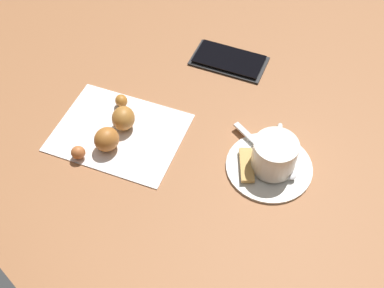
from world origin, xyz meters
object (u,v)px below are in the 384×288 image
(teaspoon, at_px, (274,159))
(saucer, at_px, (269,166))
(espresso_cup, at_px, (275,154))
(croissant, at_px, (113,128))
(cell_phone, at_px, (229,60))
(napkin, at_px, (119,132))
(sugar_packet, at_px, (247,165))

(teaspoon, bearing_deg, saucer, -131.52)
(espresso_cup, distance_m, croissant, 0.25)
(saucer, relative_size, teaspoon, 1.20)
(teaspoon, bearing_deg, croissant, 173.40)
(teaspoon, bearing_deg, cell_phone, 109.52)
(saucer, xyz_separation_m, napkin, (-0.24, 0.04, -0.00))
(teaspoon, height_order, cell_phone, teaspoon)
(espresso_cup, height_order, napkin, espresso_cup)
(teaspoon, height_order, croissant, croissant)
(saucer, relative_size, sugar_packet, 2.16)
(saucer, height_order, cell_phone, same)
(espresso_cup, xyz_separation_m, teaspoon, (0.00, 0.01, -0.02))
(espresso_cup, bearing_deg, croissant, 171.66)
(teaspoon, relative_size, sugar_packet, 1.80)
(saucer, xyz_separation_m, teaspoon, (0.01, 0.01, 0.01))
(espresso_cup, bearing_deg, sugar_packet, -169.77)
(teaspoon, bearing_deg, sugar_packet, -160.53)
(saucer, relative_size, napkin, 0.65)
(cell_phone, bearing_deg, croissant, -131.68)
(espresso_cup, relative_size, teaspoon, 0.82)
(saucer, bearing_deg, cell_phone, 107.52)
(teaspoon, bearing_deg, espresso_cup, -105.90)
(teaspoon, xyz_separation_m, cell_phone, (-0.08, 0.22, -0.01))
(croissant, xyz_separation_m, cell_phone, (0.17, 0.19, -0.02))
(teaspoon, distance_m, cell_phone, 0.23)
(espresso_cup, relative_size, sugar_packet, 1.48)
(croissant, distance_m, cell_phone, 0.26)
(sugar_packet, xyz_separation_m, napkin, (-0.20, 0.05, -0.01))
(cell_phone, bearing_deg, napkin, -132.09)
(teaspoon, height_order, sugar_packet, teaspoon)
(napkin, distance_m, croissant, 0.02)
(espresso_cup, height_order, teaspoon, espresso_cup)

